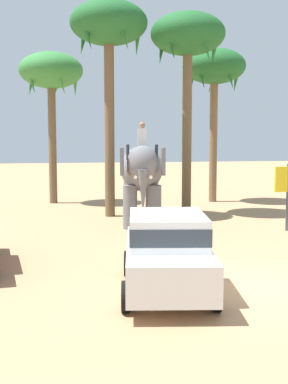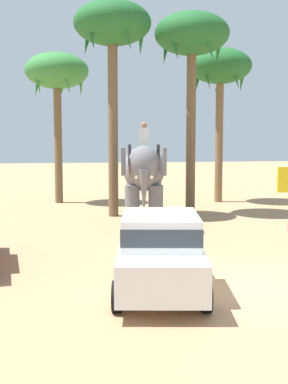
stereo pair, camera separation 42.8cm
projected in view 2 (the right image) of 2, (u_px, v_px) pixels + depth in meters
name	position (u px, v px, depth m)	size (l,w,h in m)	color
ground_plane	(240.00, 288.00, 10.90)	(120.00, 120.00, 0.00)	tan
car_sedan_foreground	(160.00, 249.00, 10.54)	(2.41, 4.34, 1.70)	white
elephant_with_mahout	(144.00, 173.00, 18.65)	(2.15, 3.99, 3.88)	slate
palm_tree_behind_elephant	(112.00, 30.00, 20.39)	(3.20, 3.20, 8.92)	brown
palm_tree_near_hut	(220.00, 70.00, 25.38)	(3.20, 3.20, 7.90)	brown
palm_tree_left_of_road	(57.00, 75.00, 25.02)	(3.20, 3.20, 7.61)	brown
palm_tree_far_back	(192.00, 40.00, 21.14)	(3.20, 3.20, 8.64)	brown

